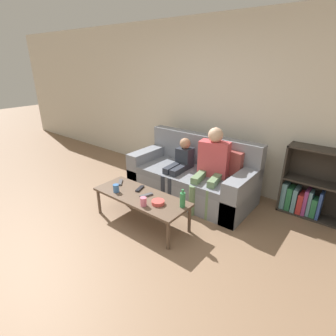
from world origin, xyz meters
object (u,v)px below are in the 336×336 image
object	(u,v)px
coffee_table	(141,198)
cup_far	(143,202)
person_adult	(212,162)
tv_remote_1	(120,182)
tv_remote_2	(140,189)
snack_bowl	(158,202)
couch	(192,177)
tv_remote_0	(146,195)
cup_near	(116,188)
person_child	(179,165)
bottle	(183,200)
bookshelf	(310,190)

from	to	relation	value
coffee_table	cup_far	xyz separation A→B (m)	(0.20, -0.16, 0.09)
person_adult	tv_remote_1	world-z (taller)	person_adult
tv_remote_2	snack_bowl	xyz separation A→B (m)	(0.44, -0.14, 0.01)
couch	snack_bowl	size ratio (longest dim) A/B	12.31
coffee_table	tv_remote_0	distance (m)	0.09
cup_far	tv_remote_0	bearing A→B (deg)	125.18
person_adult	cup_near	distance (m)	1.35
person_child	snack_bowl	bearing A→B (deg)	-71.10
cup_near	bottle	size ratio (longest dim) A/B	0.46
person_adult	tv_remote_0	distance (m)	1.03
tv_remote_1	snack_bowl	distance (m)	0.79
cup_far	person_adult	bearing A→B (deg)	77.17
bookshelf	bottle	xyz separation A→B (m)	(-1.05, -1.45, 0.11)
cup_near	bottle	bearing A→B (deg)	14.49
person_child	bottle	distance (m)	1.01
cup_far	tv_remote_1	size ratio (longest dim) A/B	0.66
person_child	cup_near	distance (m)	1.05
cup_near	bottle	world-z (taller)	bottle
couch	bottle	distance (m)	1.07
coffee_table	person_adult	world-z (taller)	person_adult
tv_remote_2	cup_far	bearing A→B (deg)	-56.76
cup_far	bottle	bearing A→B (deg)	35.32
person_child	bottle	xyz separation A→B (m)	(0.63, -0.79, -0.03)
person_adult	person_child	size ratio (longest dim) A/B	1.27
bookshelf	cup_far	xyz separation A→B (m)	(-1.42, -1.72, 0.07)
bottle	couch	bearing A→B (deg)	117.12
coffee_table	person_adult	bearing A→B (deg)	64.55
person_child	cup_near	size ratio (longest dim) A/B	8.69
tv_remote_2	couch	bearing A→B (deg)	59.72
coffee_table	tv_remote_1	distance (m)	0.48
person_adult	cup_far	distance (m)	1.16
couch	tv_remote_1	distance (m)	1.12
couch	bookshelf	xyz separation A→B (m)	(1.53, 0.52, 0.07)
coffee_table	tv_remote_2	bearing A→B (deg)	138.62
tv_remote_1	snack_bowl	world-z (taller)	snack_bowl
couch	tv_remote_1	size ratio (longest dim) A/B	11.84
person_adult	cup_near	bearing A→B (deg)	-135.45
cup_near	snack_bowl	xyz separation A→B (m)	(0.63, 0.10, -0.03)
coffee_table	cup_near	xyz separation A→B (m)	(-0.32, -0.13, 0.09)
couch	coffee_table	world-z (taller)	couch
person_adult	snack_bowl	distance (m)	1.02
bookshelf	bottle	size ratio (longest dim) A/B	4.25
coffee_table	tv_remote_0	bearing A→B (deg)	25.16
bookshelf	person_adult	bearing A→B (deg)	-152.80
person_adult	bookshelf	bearing A→B (deg)	17.23
cup_far	snack_bowl	bearing A→B (deg)	50.82
person_adult	snack_bowl	bearing A→B (deg)	-108.36
person_adult	bottle	xyz separation A→B (m)	(0.12, -0.85, -0.18)
cup_near	cup_far	xyz separation A→B (m)	(0.52, -0.03, 0.00)
cup_far	snack_bowl	size ratio (longest dim) A/B	0.69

